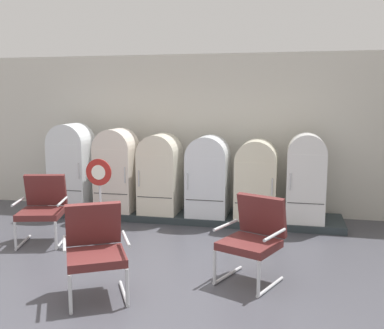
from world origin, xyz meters
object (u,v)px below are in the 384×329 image
object	(u,v)px
refrigerator_2	(160,171)
armchair_right	(254,235)
armchair_left	(43,206)
refrigerator_3	(208,174)
refrigerator_4	(256,177)
refrigerator_0	(72,164)
armchair_center	(95,246)
sign_stand	(100,206)
refrigerator_5	(306,175)
refrigerator_1	(117,168)

from	to	relation	value
refrigerator_2	armchair_right	size ratio (longest dim) A/B	1.40
refrigerator_2	armchair_left	bearing A→B (deg)	-129.41
refrigerator_3	refrigerator_4	distance (m)	0.84
refrigerator_0	armchair_center	size ratio (longest dim) A/B	1.56
refrigerator_2	sign_stand	size ratio (longest dim) A/B	1.11
refrigerator_0	refrigerator_2	bearing A→B (deg)	1.41
refrigerator_5	armchair_center	bearing A→B (deg)	-126.38
refrigerator_3	sign_stand	world-z (taller)	refrigerator_3
refrigerator_3	armchair_right	size ratio (longest dim) A/B	1.39
armchair_right	armchair_center	bearing A→B (deg)	-154.86
armchair_left	sign_stand	bearing A→B (deg)	9.53
refrigerator_3	armchair_right	xyz separation A→B (m)	(1.00, -2.40, -0.29)
refrigerator_3	armchair_right	distance (m)	2.62
refrigerator_3	sign_stand	xyz separation A→B (m)	(-1.38, -1.49, -0.28)
refrigerator_0	refrigerator_3	size ratio (longest dim) A/B	1.13
refrigerator_0	refrigerator_2	distance (m)	1.71
refrigerator_1	refrigerator_4	bearing A→B (deg)	0.50
armchair_left	armchair_right	size ratio (longest dim) A/B	1.00
refrigerator_4	armchair_center	world-z (taller)	refrigerator_4
refrigerator_3	armchair_center	bearing A→B (deg)	-102.03
refrigerator_2	refrigerator_5	world-z (taller)	refrigerator_5
refrigerator_4	refrigerator_2	bearing A→B (deg)	179.66
refrigerator_1	refrigerator_5	distance (m)	3.37
refrigerator_2	armchair_center	world-z (taller)	refrigerator_2
refrigerator_0	refrigerator_5	distance (m)	4.26
refrigerator_4	armchair_right	size ratio (longest dim) A/B	1.33
refrigerator_5	armchair_left	size ratio (longest dim) A/B	1.45
refrigerator_2	refrigerator_1	bearing A→B (deg)	-177.71
refrigerator_0	refrigerator_5	bearing A→B (deg)	0.19
sign_stand	refrigerator_1	bearing A→B (deg)	102.32
armchair_right	armchair_center	distance (m)	1.85
refrigerator_0	refrigerator_3	distance (m)	2.59
refrigerator_0	refrigerator_1	distance (m)	0.89
armchair_right	refrigerator_4	bearing A→B (deg)	93.73
refrigerator_3	refrigerator_5	world-z (taller)	refrigerator_5
refrigerator_4	armchair_left	distance (m)	3.51
refrigerator_3	armchair_left	bearing A→B (deg)	-144.02
refrigerator_1	refrigerator_5	xyz separation A→B (m)	(3.37, 0.00, -0.01)
refrigerator_5	armchair_center	size ratio (longest dim) A/B	1.45
refrigerator_0	armchair_left	distance (m)	1.70
refrigerator_2	armchair_right	bearing A→B (deg)	-52.22
refrigerator_4	armchair_left	size ratio (longest dim) A/B	1.33
refrigerator_4	armchair_center	distance (m)	3.56
refrigerator_1	armchair_left	bearing A→B (deg)	-108.58
refrigerator_0	refrigerator_4	xyz separation A→B (m)	(3.43, 0.03, -0.13)
refrigerator_1	refrigerator_3	size ratio (longest dim) A/B	1.07
refrigerator_4	sign_stand	size ratio (longest dim) A/B	1.05
armchair_center	sign_stand	xyz separation A→B (m)	(-0.70, 1.70, 0.01)
refrigerator_2	refrigerator_0	bearing A→B (deg)	-178.59
refrigerator_5	armchair_center	world-z (taller)	refrigerator_5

